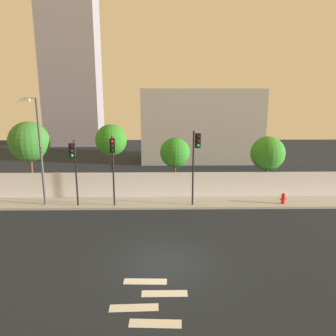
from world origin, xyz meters
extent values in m
plane|color=#1C222C|center=(0.00, 0.00, 0.00)|extent=(80.00, 80.00, 0.00)
cube|color=#AEAEAE|center=(0.00, 8.20, 0.07)|extent=(36.00, 2.40, 0.15)
cube|color=silver|center=(0.00, 9.49, 1.05)|extent=(36.00, 0.18, 1.80)
cube|color=silver|center=(-0.30, -4.10, 0.00)|extent=(1.82, 0.52, 0.01)
cube|color=silver|center=(-1.10, -3.25, 0.00)|extent=(1.81, 0.49, 0.01)
cube|color=silver|center=(0.02, -2.40, 0.00)|extent=(1.80, 0.44, 0.01)
cube|color=silver|center=(-0.78, -1.55, 0.00)|extent=(1.81, 0.50, 0.01)
cylinder|color=black|center=(2.00, 7.55, 2.69)|extent=(0.12, 0.12, 5.08)
cylinder|color=black|center=(2.06, 6.87, 5.13)|extent=(0.20, 1.37, 0.08)
cube|color=black|center=(2.12, 6.19, 4.78)|extent=(0.36, 0.23, 0.90)
sphere|color=black|center=(2.13, 6.07, 5.05)|extent=(0.18, 0.18, 0.18)
sphere|color=#33260A|center=(2.13, 6.07, 4.77)|extent=(0.18, 0.18, 0.18)
sphere|color=#19F24C|center=(2.13, 6.07, 4.49)|extent=(0.18, 0.18, 0.18)
cylinder|color=black|center=(-5.83, 7.55, 2.40)|extent=(0.12, 0.12, 4.49)
cylinder|color=black|center=(-5.73, 6.85, 4.54)|extent=(0.29, 1.42, 0.08)
cube|color=black|center=(-5.62, 6.14, 4.19)|extent=(0.37, 0.25, 0.90)
sphere|color=black|center=(-5.60, 6.03, 4.46)|extent=(0.18, 0.18, 0.18)
sphere|color=#33260A|center=(-5.60, 6.03, 4.18)|extent=(0.18, 0.18, 0.18)
sphere|color=#19F24C|center=(-5.60, 6.03, 3.90)|extent=(0.18, 0.18, 0.18)
cylinder|color=black|center=(-3.35, 7.55, 2.52)|extent=(0.12, 0.12, 4.75)
cylinder|color=black|center=(-3.27, 7.01, 4.80)|extent=(0.24, 1.08, 0.08)
cube|color=black|center=(-3.19, 6.48, 4.45)|extent=(0.37, 0.25, 0.90)
sphere|color=red|center=(-3.17, 6.36, 4.72)|extent=(0.18, 0.18, 0.18)
sphere|color=#33260A|center=(-3.17, 6.36, 4.44)|extent=(0.18, 0.18, 0.18)
sphere|color=black|center=(-3.17, 6.36, 4.16)|extent=(0.18, 0.18, 0.18)
cylinder|color=#4C4C51|center=(-8.13, 7.75, 3.77)|extent=(0.16, 0.16, 7.24)
cylinder|color=#4C4C51|center=(-8.10, 6.78, 7.34)|extent=(0.15, 1.94, 0.10)
cube|color=beige|center=(-8.08, 5.81, 7.24)|extent=(0.61, 0.26, 0.16)
cylinder|color=red|center=(8.29, 7.67, 0.44)|extent=(0.24, 0.24, 0.58)
sphere|color=red|center=(8.29, 7.67, 0.77)|extent=(0.26, 0.26, 0.26)
cylinder|color=red|center=(8.12, 7.67, 0.47)|extent=(0.10, 0.09, 0.09)
cylinder|color=red|center=(8.46, 7.67, 0.47)|extent=(0.10, 0.09, 0.09)
cylinder|color=brown|center=(-9.92, 10.38, 1.65)|extent=(0.21, 0.21, 3.30)
sphere|color=#347C2C|center=(-9.92, 10.38, 4.12)|extent=(2.98, 2.98, 2.98)
cylinder|color=brown|center=(-3.86, 10.38, 1.79)|extent=(0.18, 0.18, 3.59)
sphere|color=#2F8622|center=(-3.86, 10.38, 4.23)|extent=(2.33, 2.33, 2.33)
cylinder|color=brown|center=(0.88, 10.38, 1.33)|extent=(0.15, 0.15, 2.67)
sphere|color=#2E8627|center=(0.88, 10.38, 3.28)|extent=(2.24, 2.24, 2.24)
cylinder|color=brown|center=(7.88, 10.38, 1.24)|extent=(0.22, 0.22, 2.49)
sphere|color=#348A2B|center=(7.88, 10.38, 3.20)|extent=(2.58, 2.58, 2.58)
cube|color=#A2A2A2|center=(4.28, 23.49, 4.03)|extent=(13.21, 6.00, 8.06)
cube|color=gray|center=(-13.17, 35.49, 11.41)|extent=(7.89, 5.00, 22.83)
camera|label=1|loc=(-0.02, -13.77, 7.69)|focal=35.04mm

